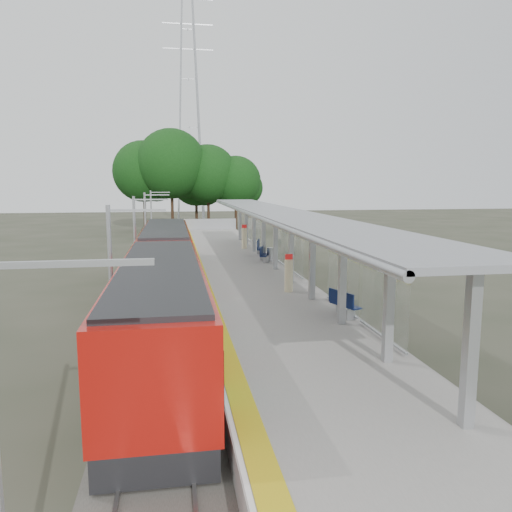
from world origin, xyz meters
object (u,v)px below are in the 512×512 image
Objects in this scene: bench_far at (260,247)px; litter_bin at (270,254)px; bench_mid at (263,254)px; train at (164,274)px; bench_near at (344,303)px; info_pillar_near at (289,275)px; info_pillar_far at (244,238)px.

litter_bin is (0.24, -2.60, -0.16)m from bench_far.
bench_mid is 0.85× the size of bench_far.
bench_near is (6.93, -4.71, -0.52)m from train.
litter_bin is (0.53, 0.22, -0.07)m from bench_mid.
train is 11.74m from litter_bin.
bench_mid is 0.82× the size of info_pillar_near.
bench_mid is at bearing 81.94° from info_pillar_near.
bench_far is 0.97× the size of info_pillar_near.
info_pillar_far is (-0.27, 6.88, 0.31)m from bench_mid.
litter_bin is at bearing 41.20° from bench_mid.
info_pillar_far is at bearing 84.07° from info_pillar_near.
train is at bearing -104.73° from bench_far.
train is at bearing -105.66° from bench_mid.
bench_far is 0.92× the size of info_pillar_far.
info_pillar_far is (-0.91, 20.91, 0.30)m from bench_near.
info_pillar_near reaches higher than bench_near.
train is at bearing 174.88° from info_pillar_near.
info_pillar_near is at bearing -95.86° from litter_bin.
train is at bearing -125.57° from litter_bin.
bench_mid is at bearing -82.14° from bench_far.
info_pillar_near is at bearing 82.54° from bench_near.
bench_mid is at bearing -157.17° from litter_bin.
info_pillar_far reaches higher than bench_far.
bench_far is (0.29, 2.82, 0.09)m from bench_mid.
bench_mid is 0.78× the size of info_pillar_far.
info_pillar_near is at bearing 0.19° from train.
bench_near is 0.80× the size of info_pillar_far.
info_pillar_near is at bearing -96.15° from info_pillar_far.
bench_far reaches higher than litter_bin.
train is 30.76× the size of litter_bin.
train reaches higher than bench_near.
info_pillar_near is 9.58m from litter_bin.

